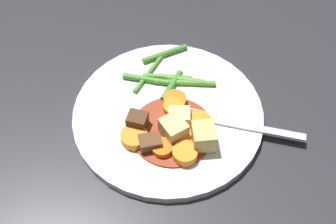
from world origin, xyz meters
TOP-DOWN VIEW (x-y plane):
  - ground_plane at (0.00, 0.00)m, footprint 3.00×3.00m
  - dinner_plate at (0.00, 0.00)m, footprint 0.25×0.25m
  - stew_sauce at (0.03, -0.00)m, footprint 0.11×0.11m
  - carrot_slice_0 at (0.06, -0.02)m, footprint 0.04×0.04m
  - carrot_slice_1 at (0.00, 0.01)m, footprint 0.03×0.03m
  - carrot_slice_2 at (0.03, 0.03)m, footprint 0.04×0.04m
  - carrot_slice_3 at (0.07, 0.01)m, footprint 0.04×0.04m
  - carrot_slice_4 at (-0.01, 0.01)m, footprint 0.04×0.04m
  - carrot_slice_5 at (0.04, 0.02)m, footprint 0.04×0.04m
  - carrot_slice_6 at (0.04, -0.05)m, footprint 0.05×0.05m
  - potato_chunk_0 at (0.02, 0.01)m, footprint 0.03×0.03m
  - potato_chunk_1 at (0.04, -0.00)m, footprint 0.04×0.04m
  - potato_chunk_2 at (0.06, 0.03)m, footprint 0.03×0.03m
  - meat_chunk_0 at (0.02, -0.04)m, footprint 0.03×0.03m
  - meat_chunk_1 at (0.05, -0.03)m, footprint 0.02×0.03m
  - green_bean_0 at (-0.07, -0.01)m, footprint 0.07×0.06m
  - green_bean_1 at (-0.04, 0.01)m, footprint 0.05×0.04m
  - green_bean_2 at (-0.10, 0.01)m, footprint 0.03×0.07m
  - green_bean_3 at (-0.05, 0.03)m, footprint 0.03×0.05m
  - green_bean_4 at (-0.06, -0.02)m, footprint 0.03×0.06m
  - green_bean_5 at (-0.06, 0.01)m, footprint 0.02×0.07m
  - green_bean_6 at (-0.04, 0.03)m, footprint 0.03×0.08m
  - fork at (0.03, 0.08)m, footprint 0.08×0.17m

SIDE VIEW (x-z plane):
  - ground_plane at x=0.00m, z-range 0.00..0.00m
  - dinner_plate at x=0.00m, z-range 0.00..0.01m
  - stew_sauce at x=0.03m, z-range 0.01..0.02m
  - fork at x=0.03m, z-range 0.01..0.02m
  - green_bean_0 at x=-0.07m, z-range 0.01..0.02m
  - green_bean_5 at x=-0.06m, z-range 0.01..0.02m
  - green_bean_6 at x=-0.04m, z-range 0.01..0.02m
  - green_bean_4 at x=-0.06m, z-range 0.01..0.02m
  - green_bean_2 at x=-0.10m, z-range 0.01..0.02m
  - green_bean_3 at x=-0.05m, z-range 0.01..0.02m
  - green_bean_1 at x=-0.04m, z-range 0.01..0.02m
  - carrot_slice_5 at x=0.04m, z-range 0.01..0.02m
  - carrot_slice_2 at x=0.03m, z-range 0.01..0.02m
  - carrot_slice_0 at x=0.06m, z-range 0.01..0.02m
  - carrot_slice_4 at x=-0.01m, z-range 0.01..0.02m
  - carrot_slice_6 at x=0.04m, z-range 0.01..0.02m
  - carrot_slice_1 at x=0.00m, z-range 0.01..0.03m
  - carrot_slice_3 at x=0.07m, z-range 0.01..0.03m
  - meat_chunk_1 at x=0.05m, z-range 0.01..0.03m
  - potato_chunk_0 at x=0.02m, z-range 0.01..0.04m
  - meat_chunk_0 at x=0.02m, z-range 0.01..0.04m
  - potato_chunk_1 at x=0.04m, z-range 0.01..0.04m
  - potato_chunk_2 at x=0.06m, z-range 0.01..0.04m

